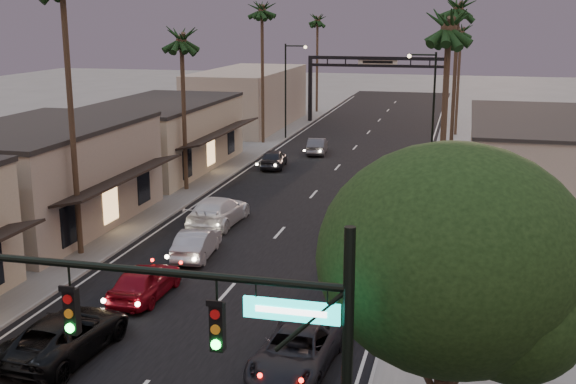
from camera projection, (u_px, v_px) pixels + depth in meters
The scene contains 28 objects.
ground at pixel (322, 184), 50.67m from camera, with size 200.00×200.00×0.00m, color slate.
road at pixel (335, 170), 55.38m from camera, with size 14.00×120.00×0.02m, color black.
sidewalk_left at pixel (244, 148), 64.19m from camera, with size 5.00×92.00×0.12m, color slate.
sidewalk_right at pixel (463, 158), 59.74m from camera, with size 5.00×92.00×0.12m, color slate.
storefront_mid at pixel (43, 179), 39.85m from camera, with size 8.00×14.00×5.50m, color gray.
storefront_far at pixel (161, 137), 55.00m from camera, with size 8.00×16.00×5.00m, color tan.
storefront_dist at pixel (249, 98), 76.56m from camera, with size 8.00×20.00×6.00m, color gray.
building_right at pixel (534, 159), 46.80m from camera, with size 8.00×18.00×5.00m, color gray.
traffic_signal at pixel (251, 352), 14.19m from camera, with size 8.51×0.22×7.80m.
corner_tree at pixel (455, 267), 16.34m from camera, with size 6.20×6.20×8.80m.
arch at pixel (377, 73), 77.63m from camera, with size 15.20×0.40×7.27m.
streetlight_right at pixel (430, 103), 52.49m from camera, with size 2.13×0.30×9.00m.
streetlight_left at pixel (288, 83), 67.99m from camera, with size 2.13×0.30×9.00m.
palm_lc at pixel (181, 33), 46.42m from camera, with size 3.20×3.20×12.20m.
palm_ld at pixel (262, 5), 63.87m from camera, with size 3.20×3.20×14.20m.
palm_ra at pixel (449, 18), 30.85m from camera, with size 3.20×3.20×13.20m.
palm_rb at pixel (459, 2), 49.47m from camera, with size 3.20×3.20×14.20m.
palm_rc at pixel (461, 27), 68.79m from camera, with size 3.20×3.20×12.20m.
palm_far at pixel (318, 16), 85.71m from camera, with size 3.20×3.20×13.20m.
oncoming_red at pixel (145, 281), 30.13m from camera, with size 1.77×4.40×1.50m, color maroon.
oncoming_pickup at pixel (66, 335), 25.05m from camera, with size 2.50×5.43×1.51m, color black.
oncoming_silver at pixel (197, 243), 35.29m from camera, with size 1.48×4.26×1.40m, color gray.
oncoming_white at pixel (218, 211), 40.65m from camera, with size 2.27×5.59×1.62m, color silver.
oncoming_dgrey at pixel (274, 158), 56.03m from camera, with size 1.74×4.33×1.47m, color black.
oncoming_grey_far at pixel (317, 146), 61.69m from camera, with size 1.46×4.20×1.38m, color #47484C.
curbside_near at pixel (296, 350), 23.98m from camera, with size 2.35×5.10×1.42m, color black.
curbside_black at pixel (370, 293), 28.75m from camera, with size 2.13×5.25×1.52m, color black.
curbside_grey at pixel (356, 228), 37.40m from camera, with size 1.89×4.70×1.60m, color #505055.
Camera 1 is at (9.53, -8.47, 11.53)m, focal length 45.00 mm.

